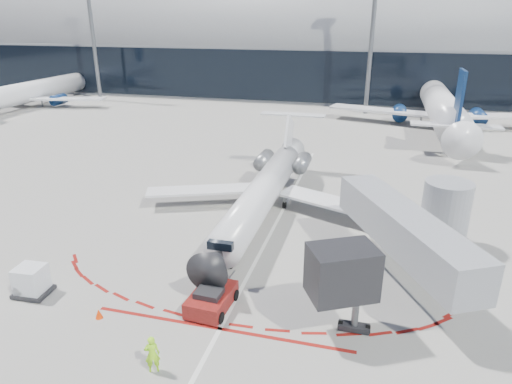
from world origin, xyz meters
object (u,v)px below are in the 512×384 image
(pushback_tug, at_px, (211,299))
(uld_container, at_px, (31,281))
(ramp_worker, at_px, (152,354))
(regional_jet, at_px, (266,188))

(pushback_tug, distance_m, uld_container, 10.63)
(ramp_worker, bearing_deg, regional_jet, -118.63)
(pushback_tug, height_order, uld_container, uld_container)
(ramp_worker, bearing_deg, pushback_tug, -126.49)
(regional_jet, distance_m, pushback_tug, 13.78)
(uld_container, bearing_deg, regional_jet, 52.07)
(pushback_tug, distance_m, ramp_worker, 5.34)
(pushback_tug, xyz_separation_m, uld_container, (-10.53, -1.43, 0.31))
(regional_jet, height_order, pushback_tug, regional_jet)
(regional_jet, height_order, uld_container, regional_jet)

